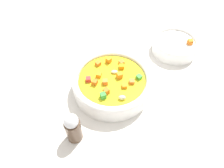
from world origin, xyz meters
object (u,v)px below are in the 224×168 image
(spoon, at_px, (162,133))
(side_bowl_small, at_px, (175,45))
(pepper_shaker, at_px, (73,128))
(soup_bowl_main, at_px, (112,83))

(spoon, height_order, side_bowl_small, side_bowl_small)
(side_bowl_small, height_order, pepper_shaker, pepper_shaker)
(spoon, relative_size, side_bowl_small, 1.40)
(spoon, bearing_deg, soup_bowl_main, 80.76)
(side_bowl_small, bearing_deg, pepper_shaker, 32.01)
(soup_bowl_main, bearing_deg, spoon, 117.03)
(side_bowl_small, distance_m, pepper_shaker, 0.41)
(soup_bowl_main, relative_size, pepper_shaker, 2.40)
(side_bowl_small, relative_size, pepper_shaker, 1.61)
(soup_bowl_main, height_order, pepper_shaker, pepper_shaker)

